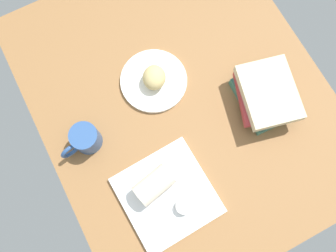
% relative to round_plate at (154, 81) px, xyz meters
% --- Properties ---
extents(dining_table, '(1.10, 0.90, 0.04)m').
position_rel_round_plate_xyz_m(dining_table, '(-0.10, -0.05, -0.03)').
color(dining_table, olive).
rests_on(dining_table, ground).
extents(round_plate, '(0.22, 0.22, 0.01)m').
position_rel_round_plate_xyz_m(round_plate, '(0.00, 0.00, 0.00)').
color(round_plate, white).
rests_on(round_plate, dining_table).
extents(scone_pastry, '(0.11, 0.10, 0.06)m').
position_rel_round_plate_xyz_m(scone_pastry, '(-0.00, -0.00, 0.04)').
color(scone_pastry, tan).
rests_on(scone_pastry, round_plate).
extents(square_plate, '(0.27, 0.27, 0.02)m').
position_rel_round_plate_xyz_m(square_plate, '(-0.34, 0.13, 0.00)').
color(square_plate, white).
rests_on(square_plate, dining_table).
extents(sauce_cup, '(0.05, 0.05, 0.03)m').
position_rel_round_plate_xyz_m(sauce_cup, '(-0.39, 0.10, 0.02)').
color(sauce_cup, silver).
rests_on(sauce_cup, square_plate).
extents(breakfast_wrap, '(0.09, 0.12, 0.07)m').
position_rel_round_plate_xyz_m(breakfast_wrap, '(-0.30, 0.15, 0.04)').
color(breakfast_wrap, beige).
rests_on(breakfast_wrap, square_plate).
extents(book_stack, '(0.24, 0.21, 0.09)m').
position_rel_round_plate_xyz_m(book_stack, '(-0.22, -0.28, 0.04)').
color(book_stack, '#387260').
rests_on(book_stack, dining_table).
extents(coffee_mug, '(0.08, 0.13, 0.09)m').
position_rel_round_plate_xyz_m(coffee_mug, '(-0.08, 0.27, 0.04)').
color(coffee_mug, '#2D518C').
rests_on(coffee_mug, dining_table).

